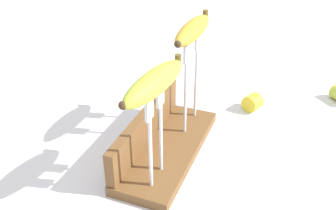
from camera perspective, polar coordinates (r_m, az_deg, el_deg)
ground_plane at (r=0.84m, az=0.00°, el=-7.09°), size 3.00×3.00×0.00m
wooden_board at (r=0.83m, az=0.00°, el=-6.53°), size 0.32×0.12×0.02m
board_backstop at (r=0.82m, az=-3.33°, el=-3.13°), size 0.32×0.02×0.07m
fork_stand_left at (r=0.68m, az=-1.86°, el=-3.62°), size 0.07×0.01×0.18m
fork_stand_right at (r=0.84m, az=3.44°, el=4.35°), size 0.10×0.01×0.21m
banana_raised_left at (r=0.64m, az=-2.00°, el=3.32°), size 0.18×0.07×0.04m
banana_raised_right at (r=0.80m, az=3.67°, el=10.94°), size 0.18×0.05×0.04m
banana_chunk_near at (r=1.00m, az=12.34°, el=0.38°), size 0.05×0.05×0.04m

